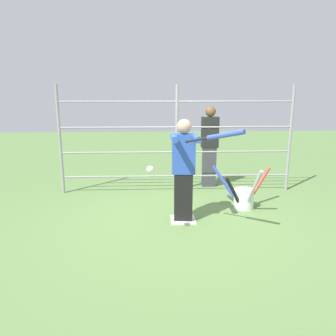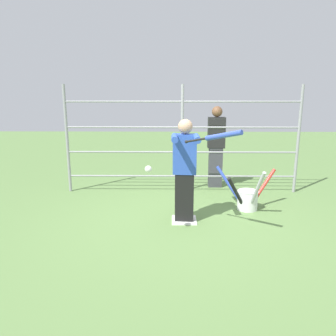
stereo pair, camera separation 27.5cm
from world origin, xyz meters
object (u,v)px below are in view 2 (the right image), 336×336
Objects in this scene: batter at (185,168)px; softball_in_flight at (148,169)px; baseball_bat_swinging at (218,136)px; bat_bucket at (247,198)px; bystander_behind_fence at (216,146)px.

softball_in_flight is (0.52, 0.71, 0.15)m from batter.
baseball_bat_swinging reaches higher than bat_bucket.
bat_bucket is (-0.74, -1.35, -1.29)m from baseball_bat_swinging.
batter is 17.27× the size of softball_in_flight.
batter reaches higher than bat_bucket.
baseball_bat_swinging is (-0.40, 0.80, 0.61)m from batter.
bystander_behind_fence is at bearing -74.80° from bat_bucket.
batter is 2.36× the size of baseball_bat_swinging.
softball_in_flight is 2.99m from bystander_behind_fence.
baseball_bat_swinging is at bearing 61.26° from bat_bucket.
bat_bucket is (-1.66, -1.26, -0.82)m from softball_in_flight.
batter is 0.89m from softball_in_flight.
baseball_bat_swinging is 0.40× the size of bystander_behind_fence.
softball_in_flight is at bearing 64.86° from bystander_behind_fence.
batter is at bearing 69.51° from bystander_behind_fence.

